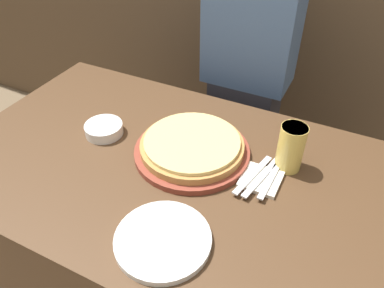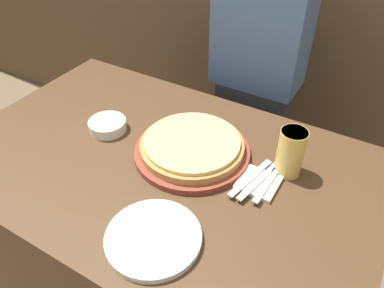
% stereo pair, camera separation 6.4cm
% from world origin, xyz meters
% --- Properties ---
extents(dining_table, '(1.30, 0.82, 0.77)m').
position_xyz_m(dining_table, '(0.00, 0.00, 0.39)').
color(dining_table, '#4C331E').
rests_on(dining_table, ground_plane).
extents(pizza_on_board, '(0.36, 0.36, 0.06)m').
position_xyz_m(pizza_on_board, '(0.07, 0.08, 0.80)').
color(pizza_on_board, brown).
rests_on(pizza_on_board, dining_table).
extents(beer_glass, '(0.08, 0.08, 0.15)m').
position_xyz_m(beer_glass, '(0.35, 0.15, 0.85)').
color(beer_glass, '#E5C65B').
rests_on(beer_glass, dining_table).
extents(dinner_plate, '(0.24, 0.24, 0.02)m').
position_xyz_m(dinner_plate, '(0.15, -0.25, 0.78)').
color(dinner_plate, silver).
rests_on(dinner_plate, dining_table).
extents(side_bowl, '(0.13, 0.13, 0.04)m').
position_xyz_m(side_bowl, '(-0.24, 0.04, 0.79)').
color(side_bowl, silver).
rests_on(side_bowl, dining_table).
extents(napkin_stack, '(0.11, 0.11, 0.01)m').
position_xyz_m(napkin_stack, '(0.30, 0.06, 0.78)').
color(napkin_stack, silver).
rests_on(napkin_stack, dining_table).
extents(fork, '(0.06, 0.19, 0.00)m').
position_xyz_m(fork, '(0.27, 0.06, 0.79)').
color(fork, silver).
rests_on(fork, napkin_stack).
extents(dinner_knife, '(0.06, 0.19, 0.00)m').
position_xyz_m(dinner_knife, '(0.30, 0.06, 0.79)').
color(dinner_knife, silver).
rests_on(dinner_knife, napkin_stack).
extents(spoon, '(0.02, 0.16, 0.00)m').
position_xyz_m(spoon, '(0.32, 0.06, 0.79)').
color(spoon, silver).
rests_on(spoon, napkin_stack).
extents(diner_person, '(0.35, 0.20, 1.36)m').
position_xyz_m(diner_person, '(0.05, 0.63, 0.67)').
color(diner_person, '#33333D').
rests_on(diner_person, ground_plane).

